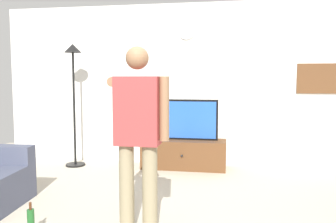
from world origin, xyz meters
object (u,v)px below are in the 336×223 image
person_standing_nearer_lamp (138,129)px  tv_stand (184,154)px  wall_clock (187,31)px  floor_lamp (73,79)px  beverage_bottle (31,221)px  television (184,120)px  framed_picture (319,78)px

person_standing_nearer_lamp → tv_stand: bearing=87.5°
wall_clock → floor_lamp: (-1.81, -0.44, -0.80)m
beverage_bottle → wall_clock: bearing=69.9°
television → beverage_bottle: size_ratio=3.57×
television → wall_clock: (-0.00, 0.24, 1.45)m
person_standing_nearer_lamp → television: bearing=87.5°
tv_stand → floor_lamp: 2.18m
tv_stand → framed_picture: framed_picture is taller
television → wall_clock: size_ratio=3.88×
person_standing_nearer_lamp → beverage_bottle: (-0.98, -0.21, -0.86)m
television → beverage_bottle: 3.02m
television → tv_stand: bearing=-90.0°
framed_picture → floor_lamp: floor_lamp is taller
framed_picture → person_standing_nearer_lamp: person_standing_nearer_lamp is taller
tv_stand → floor_lamp: floor_lamp is taller
television → framed_picture: 2.22m
framed_picture → beverage_bottle: bearing=-137.0°
tv_stand → framed_picture: size_ratio=2.01×
floor_lamp → beverage_bottle: bearing=-74.1°
television → beverage_bottle: bearing=-111.7°
framed_picture → floor_lamp: (-3.92, -0.45, -0.01)m
television → person_standing_nearer_lamp: bearing=-92.5°
tv_stand → person_standing_nearer_lamp: 2.59m
wall_clock → beverage_bottle: 3.81m
person_standing_nearer_lamp → wall_clock: bearing=87.7°
tv_stand → beverage_bottle: 2.90m
wall_clock → framed_picture: bearing=0.1°
tv_stand → wall_clock: size_ratio=4.84×
tv_stand → person_standing_nearer_lamp: size_ratio=0.78×
floor_lamp → television: bearing=6.3°
framed_picture → floor_lamp: bearing=-173.5°
framed_picture → floor_lamp: size_ratio=0.34×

